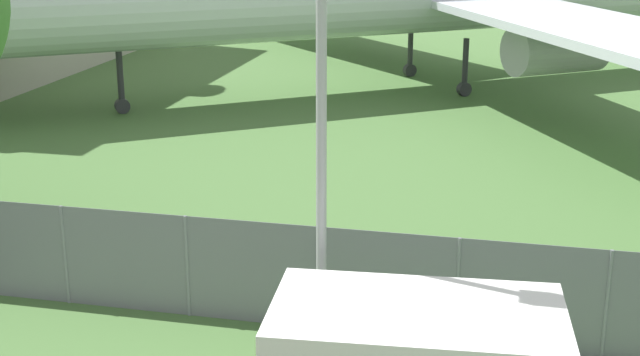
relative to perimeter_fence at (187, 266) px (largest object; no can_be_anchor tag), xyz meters
The scene contains 2 objects.
perimeter_fence is the anchor object (origin of this frame).
light_mast 5.53m from the perimeter_fence, 35.38° to the right, with size 0.44×0.44×8.30m.
Camera 1 is at (5.95, -4.38, 7.66)m, focal length 50.00 mm.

